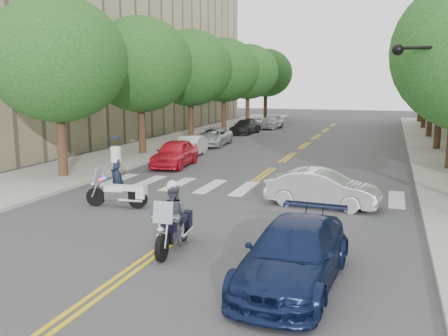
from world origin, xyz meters
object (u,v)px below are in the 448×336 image
at_px(officer_standing, 116,173).
at_px(motorcycle_parked, 122,193).
at_px(motorcycle_police, 173,219).
at_px(convertible, 322,188).
at_px(sedan_blue, 294,255).

bearing_deg(officer_standing, motorcycle_parked, -12.45).
bearing_deg(motorcycle_police, motorcycle_parked, -49.99).
bearing_deg(motorcycle_parked, convertible, -78.38).
bearing_deg(motorcycle_parked, sedan_blue, -132.59).
relative_size(motorcycle_police, convertible, 0.58).
xyz_separation_m(motorcycle_police, officer_standing, (-4.79, 5.15, 0.11)).
bearing_deg(convertible, sedan_blue, -170.79).
distance_m(motorcycle_police, officer_standing, 7.04).
relative_size(motorcycle_police, motorcycle_parked, 1.02).
height_order(motorcycle_parked, sedan_blue, motorcycle_parked).
distance_m(officer_standing, convertible, 8.08).
bearing_deg(officer_standing, sedan_blue, 3.78).
xyz_separation_m(officer_standing, convertible, (8.01, 0.98, -0.29)).
bearing_deg(motorcycle_police, sedan_blue, 153.71).
distance_m(motorcycle_police, motorcycle_parked, 5.21).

